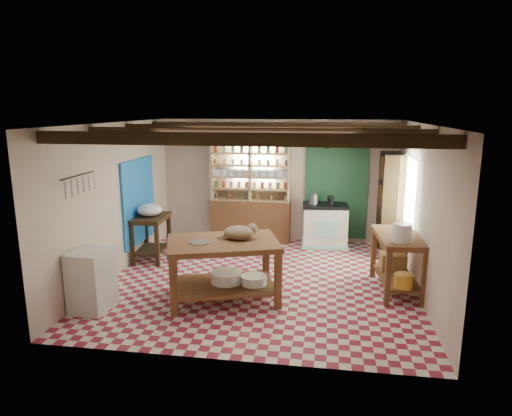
% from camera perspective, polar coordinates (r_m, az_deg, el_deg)
% --- Properties ---
extents(floor, '(5.00, 5.00, 0.02)m').
position_cam_1_polar(floor, '(7.76, 0.55, -9.11)').
color(floor, maroon).
rests_on(floor, ground).
extents(ceiling, '(5.00, 5.00, 0.02)m').
position_cam_1_polar(ceiling, '(7.22, 0.59, 10.54)').
color(ceiling, '#414145').
rests_on(ceiling, wall_back).
extents(wall_back, '(5.00, 0.04, 2.60)m').
position_cam_1_polar(wall_back, '(9.81, 2.68, 3.42)').
color(wall_back, beige).
rests_on(wall_back, floor).
extents(wall_front, '(5.00, 0.04, 2.60)m').
position_cam_1_polar(wall_front, '(5.00, -3.60, -5.56)').
color(wall_front, beige).
rests_on(wall_front, floor).
extents(wall_left, '(0.04, 5.00, 2.60)m').
position_cam_1_polar(wall_left, '(8.11, -17.19, 0.95)').
color(wall_left, beige).
rests_on(wall_left, floor).
extents(wall_right, '(0.04, 5.00, 2.60)m').
position_cam_1_polar(wall_right, '(7.45, 19.97, -0.25)').
color(wall_right, beige).
rests_on(wall_right, floor).
extents(ceiling_beams, '(5.00, 3.80, 0.15)m').
position_cam_1_polar(ceiling_beams, '(7.22, 0.59, 9.59)').
color(ceiling_beams, '#362413').
rests_on(ceiling_beams, ceiling).
extents(blue_wall_patch, '(0.04, 1.40, 1.60)m').
position_cam_1_polar(blue_wall_patch, '(8.94, -14.44, 0.84)').
color(blue_wall_patch, blue).
rests_on(blue_wall_patch, wall_left).
extents(green_wall_patch, '(1.30, 0.04, 2.30)m').
position_cam_1_polar(green_wall_patch, '(9.74, 10.00, 2.88)').
color(green_wall_patch, '#1E4B2C').
rests_on(green_wall_patch, wall_back).
extents(window_back, '(0.90, 0.02, 0.80)m').
position_cam_1_polar(window_back, '(9.81, -0.23, 5.79)').
color(window_back, beige).
rests_on(window_back, wall_back).
extents(window_right, '(0.02, 1.30, 1.20)m').
position_cam_1_polar(window_right, '(8.39, 18.63, 1.91)').
color(window_right, beige).
rests_on(window_right, wall_right).
extents(utensil_rail, '(0.06, 0.90, 0.28)m').
position_cam_1_polar(utensil_rail, '(6.96, -21.27, 2.83)').
color(utensil_rail, black).
rests_on(utensil_rail, wall_left).
extents(pot_rack, '(0.86, 0.12, 0.36)m').
position_cam_1_polar(pot_rack, '(9.21, 10.26, 8.15)').
color(pot_rack, black).
rests_on(pot_rack, ceiling).
extents(shelving_unit, '(1.70, 0.34, 2.20)m').
position_cam_1_polar(shelving_unit, '(9.74, -0.67, 2.17)').
color(shelving_unit, tan).
rests_on(shelving_unit, floor).
extents(tall_rack, '(0.40, 0.86, 2.00)m').
position_cam_1_polar(tall_rack, '(9.21, 16.42, 0.42)').
color(tall_rack, '#362413').
rests_on(tall_rack, floor).
extents(work_table, '(1.87, 1.53, 0.91)m').
position_cam_1_polar(work_table, '(6.92, -4.09, -7.74)').
color(work_table, brown).
rests_on(work_table, floor).
extents(stove, '(0.96, 0.69, 0.89)m').
position_cam_1_polar(stove, '(9.59, 8.58, -2.14)').
color(stove, beige).
rests_on(stove, floor).
extents(prep_table, '(0.62, 0.87, 0.86)m').
position_cam_1_polar(prep_table, '(8.86, -12.97, -3.66)').
color(prep_table, '#362413').
rests_on(prep_table, floor).
extents(white_cabinet, '(0.52, 0.61, 0.88)m').
position_cam_1_polar(white_cabinet, '(6.97, -19.88, -8.48)').
color(white_cabinet, silver).
rests_on(white_cabinet, floor).
extents(right_counter, '(0.74, 1.33, 0.91)m').
position_cam_1_polar(right_counter, '(7.52, 17.22, -6.60)').
color(right_counter, brown).
rests_on(right_counter, floor).
extents(cat, '(0.56, 0.52, 0.20)m').
position_cam_1_polar(cat, '(6.82, -2.11, -3.07)').
color(cat, '#967D57').
rests_on(cat, work_table).
extents(steel_tray, '(0.38, 0.38, 0.02)m').
position_cam_1_polar(steel_tray, '(6.70, -7.10, -4.27)').
color(steel_tray, '#94949B').
rests_on(steel_tray, work_table).
extents(basin_large, '(0.60, 0.60, 0.17)m').
position_cam_1_polar(basin_large, '(7.01, -3.70, -8.60)').
color(basin_large, silver).
rests_on(basin_large, work_table).
extents(basin_small, '(0.48, 0.48, 0.13)m').
position_cam_1_polar(basin_small, '(6.93, -0.24, -8.98)').
color(basin_small, silver).
rests_on(basin_small, work_table).
extents(kettle_left, '(0.20, 0.20, 0.21)m').
position_cam_1_polar(kettle_left, '(9.45, 7.18, 1.12)').
color(kettle_left, '#94949B').
rests_on(kettle_left, stove).
extents(kettle_right, '(0.15, 0.15, 0.18)m').
position_cam_1_polar(kettle_right, '(9.48, 9.29, 0.99)').
color(kettle_right, black).
rests_on(kettle_right, stove).
extents(enamel_bowl, '(0.49, 0.49, 0.23)m').
position_cam_1_polar(enamel_bowl, '(8.73, -13.14, -0.22)').
color(enamel_bowl, silver).
rests_on(enamel_bowl, prep_table).
extents(white_bucket, '(0.29, 0.29, 0.27)m').
position_cam_1_polar(white_bucket, '(7.01, 17.77, -2.95)').
color(white_bucket, silver).
rests_on(white_bucket, right_counter).
extents(wicker_basket, '(0.42, 0.35, 0.28)m').
position_cam_1_polar(wicker_basket, '(7.82, 16.70, -6.42)').
color(wicker_basket, '#9E7540').
rests_on(wicker_basket, right_counter).
extents(yellow_tub, '(0.30, 0.30, 0.20)m').
position_cam_1_polar(yellow_tub, '(7.15, 17.97, -8.63)').
color(yellow_tub, gold).
rests_on(yellow_tub, right_counter).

